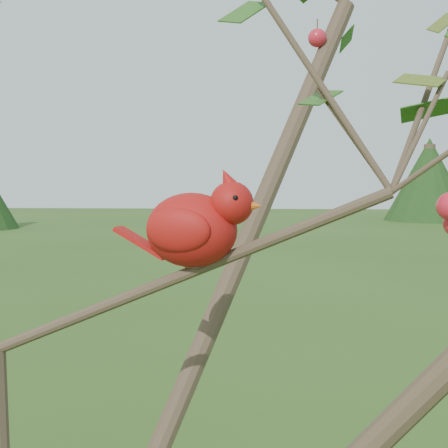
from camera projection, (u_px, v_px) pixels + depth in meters
The scene contains 3 objects.
crabapple_tree at pixel (8, 251), 0.93m from camera, with size 2.35×2.05×2.95m.
cardinal at pixel (196, 226), 1.01m from camera, with size 0.23×0.14×0.16m.
distant_trees at pixel (251, 187), 27.50m from camera, with size 41.67×13.87×3.75m.
Camera 1 is at (0.37, -0.93, 2.23)m, focal length 55.00 mm.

